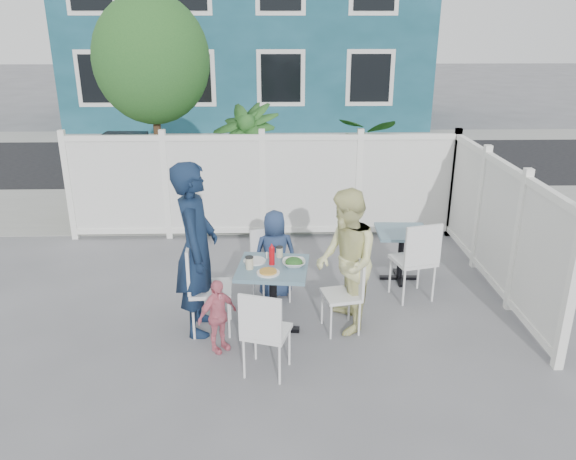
{
  "coord_description": "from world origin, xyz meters",
  "views": [
    {
      "loc": [
        0.27,
        -5.77,
        3.16
      ],
      "look_at": [
        0.42,
        -0.03,
        1.01
      ],
      "focal_mm": 35.0,
      "sensor_mm": 36.0,
      "label": 1
    }
  ],
  "objects_px": {
    "utility_cabinet": "(127,172)",
    "man": "(196,249)",
    "chair_near": "(264,328)",
    "woman": "(346,262)",
    "spare_table": "(402,242)",
    "main_table": "(273,281)",
    "chair_right": "(348,288)",
    "boy": "(275,254)",
    "chair_back": "(269,259)",
    "toddler": "(218,316)",
    "chair_left": "(202,281)"
  },
  "relations": [
    {
      "from": "main_table",
      "to": "spare_table",
      "type": "height_order",
      "value": "main_table"
    },
    {
      "from": "utility_cabinet",
      "to": "man",
      "type": "xyz_separation_m",
      "value": [
        1.79,
        -4.36,
        0.3
      ]
    },
    {
      "from": "utility_cabinet",
      "to": "spare_table",
      "type": "relative_size",
      "value": 1.88
    },
    {
      "from": "chair_left",
      "to": "chair_back",
      "type": "distance_m",
      "value": 1.03
    },
    {
      "from": "man",
      "to": "boy",
      "type": "bearing_deg",
      "value": -46.38
    },
    {
      "from": "main_table",
      "to": "boy",
      "type": "distance_m",
      "value": 0.86
    },
    {
      "from": "utility_cabinet",
      "to": "boy",
      "type": "relative_size",
      "value": 1.17
    },
    {
      "from": "boy",
      "to": "chair_left",
      "type": "bearing_deg",
      "value": 37.62
    },
    {
      "from": "spare_table",
      "to": "chair_near",
      "type": "height_order",
      "value": "chair_near"
    },
    {
      "from": "chair_right",
      "to": "boy",
      "type": "height_order",
      "value": "boy"
    },
    {
      "from": "utility_cabinet",
      "to": "spare_table",
      "type": "bearing_deg",
      "value": -35.25
    },
    {
      "from": "utility_cabinet",
      "to": "chair_left",
      "type": "distance_m",
      "value": 4.76
    },
    {
      "from": "toddler",
      "to": "chair_near",
      "type": "bearing_deg",
      "value": -85.74
    },
    {
      "from": "woman",
      "to": "boy",
      "type": "relative_size",
      "value": 1.45
    },
    {
      "from": "chair_back",
      "to": "chair_near",
      "type": "relative_size",
      "value": 0.96
    },
    {
      "from": "chair_right",
      "to": "chair_near",
      "type": "height_order",
      "value": "chair_near"
    },
    {
      "from": "chair_left",
      "to": "woman",
      "type": "xyz_separation_m",
      "value": [
        1.52,
        0.01,
        0.2
      ]
    },
    {
      "from": "chair_left",
      "to": "chair_right",
      "type": "relative_size",
      "value": 1.18
    },
    {
      "from": "spare_table",
      "to": "woman",
      "type": "xyz_separation_m",
      "value": [
        -0.87,
        -1.2,
        0.26
      ]
    },
    {
      "from": "chair_left",
      "to": "toddler",
      "type": "xyz_separation_m",
      "value": [
        0.19,
        -0.41,
        -0.19
      ]
    },
    {
      "from": "spare_table",
      "to": "man",
      "type": "height_order",
      "value": "man"
    },
    {
      "from": "toddler",
      "to": "woman",
      "type": "bearing_deg",
      "value": -23.87
    },
    {
      "from": "toddler",
      "to": "main_table",
      "type": "bearing_deg",
      "value": -7.93
    },
    {
      "from": "spare_table",
      "to": "chair_left",
      "type": "relative_size",
      "value": 0.67
    },
    {
      "from": "utility_cabinet",
      "to": "chair_back",
      "type": "bearing_deg",
      "value": -53.45
    },
    {
      "from": "toddler",
      "to": "boy",
      "type": "bearing_deg",
      "value": 23.25
    },
    {
      "from": "woman",
      "to": "boy",
      "type": "distance_m",
      "value": 1.13
    },
    {
      "from": "chair_left",
      "to": "chair_back",
      "type": "relative_size",
      "value": 1.17
    },
    {
      "from": "chair_back",
      "to": "chair_near",
      "type": "height_order",
      "value": "chair_near"
    },
    {
      "from": "chair_left",
      "to": "chair_near",
      "type": "distance_m",
      "value": 1.1
    },
    {
      "from": "utility_cabinet",
      "to": "chair_back",
      "type": "relative_size",
      "value": 1.47
    },
    {
      "from": "main_table",
      "to": "man",
      "type": "xyz_separation_m",
      "value": [
        -0.79,
        0.07,
        0.34
      ]
    },
    {
      "from": "chair_back",
      "to": "chair_near",
      "type": "xyz_separation_m",
      "value": [
        -0.04,
        -1.62,
        0.02
      ]
    },
    {
      "from": "woman",
      "to": "man",
      "type": "bearing_deg",
      "value": -95.73
    },
    {
      "from": "spare_table",
      "to": "chair_right",
      "type": "bearing_deg",
      "value": -124.2
    },
    {
      "from": "chair_near",
      "to": "woman",
      "type": "xyz_separation_m",
      "value": [
        0.85,
        0.88,
        0.26
      ]
    },
    {
      "from": "chair_near",
      "to": "chair_back",
      "type": "bearing_deg",
      "value": 106.22
    },
    {
      "from": "woman",
      "to": "boy",
      "type": "xyz_separation_m",
      "value": [
        -0.75,
        0.81,
        -0.24
      ]
    },
    {
      "from": "utility_cabinet",
      "to": "chair_back",
      "type": "height_order",
      "value": "utility_cabinet"
    },
    {
      "from": "man",
      "to": "woman",
      "type": "bearing_deg",
      "value": -91.03
    },
    {
      "from": "toddler",
      "to": "man",
      "type": "bearing_deg",
      "value": 77.01
    },
    {
      "from": "woman",
      "to": "spare_table",
      "type": "bearing_deg",
      "value": 139.14
    },
    {
      "from": "chair_left",
      "to": "chair_near",
      "type": "height_order",
      "value": "chair_left"
    },
    {
      "from": "chair_right",
      "to": "man",
      "type": "distance_m",
      "value": 1.65
    },
    {
      "from": "boy",
      "to": "chair_near",
      "type": "bearing_deg",
      "value": 77.24
    },
    {
      "from": "toddler",
      "to": "utility_cabinet",
      "type": "bearing_deg",
      "value": 71.53
    },
    {
      "from": "main_table",
      "to": "chair_near",
      "type": "relative_size",
      "value": 0.9
    },
    {
      "from": "chair_left",
      "to": "boy",
      "type": "xyz_separation_m",
      "value": [
        0.77,
        0.82,
        -0.05
      ]
    },
    {
      "from": "spare_table",
      "to": "woman",
      "type": "height_order",
      "value": "woman"
    },
    {
      "from": "chair_right",
      "to": "chair_near",
      "type": "xyz_separation_m",
      "value": [
        -0.88,
        -0.85,
        0.02
      ]
    }
  ]
}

